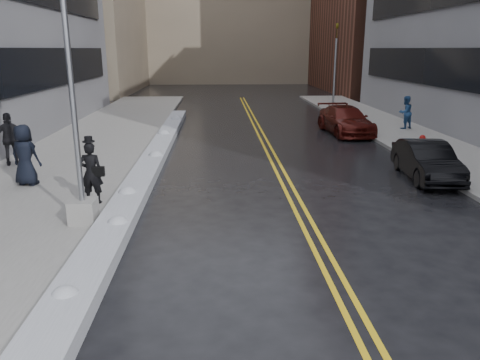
{
  "coord_description": "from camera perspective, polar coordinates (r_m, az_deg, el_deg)",
  "views": [
    {
      "loc": [
        0.16,
        -9.49,
        4.46
      ],
      "look_at": [
        0.71,
        1.73,
        1.3
      ],
      "focal_mm": 35.0,
      "sensor_mm": 36.0,
      "label": 1
    }
  ],
  "objects": [
    {
      "name": "ground",
      "position": [
        10.48,
        -3.47,
        -9.49
      ],
      "size": [
        160.0,
        160.0,
        0.0
      ],
      "primitive_type": "plane",
      "color": "black",
      "rests_on": "ground"
    },
    {
      "name": "sidewalk_west",
      "position": [
        20.83,
        -19.23,
        2.68
      ],
      "size": [
        5.5,
        50.0,
        0.15
      ],
      "primitive_type": "cube",
      "color": "gray",
      "rests_on": "ground"
    },
    {
      "name": "sidewalk_east",
      "position": [
        22.26,
        23.54,
        3.04
      ],
      "size": [
        4.0,
        50.0,
        0.15
      ],
      "primitive_type": "cube",
      "color": "gray",
      "rests_on": "ground"
    },
    {
      "name": "lane_line_left",
      "position": [
        20.11,
        3.53,
        2.89
      ],
      "size": [
        0.12,
        50.0,
        0.01
      ],
      "primitive_type": "cube",
      "color": "gold",
      "rests_on": "ground"
    },
    {
      "name": "lane_line_right",
      "position": [
        20.14,
        4.38,
        2.9
      ],
      "size": [
        0.12,
        50.0,
        0.01
      ],
      "primitive_type": "cube",
      "color": "gold",
      "rests_on": "ground"
    },
    {
      "name": "snow_ridge",
      "position": [
        18.19,
        -10.97,
        1.79
      ],
      "size": [
        0.9,
        30.0,
        0.34
      ],
      "primitive_type": "cube",
      "color": "silver",
      "rests_on": "ground"
    },
    {
      "name": "building_west_far",
      "position": [
        55.92,
        -20.25,
        19.48
      ],
      "size": [
        14.0,
        22.0,
        18.0
      ],
      "primitive_type": "cube",
      "color": "gray",
      "rests_on": "ground"
    },
    {
      "name": "building_far",
      "position": [
        69.82,
        -1.36,
        21.1
      ],
      "size": [
        36.0,
        16.0,
        22.0
      ],
      "primitive_type": "cube",
      "color": "gray",
      "rests_on": "ground"
    },
    {
      "name": "lamppost",
      "position": [
        12.15,
        -19.41,
        5.7
      ],
      "size": [
        0.65,
        0.65,
        7.62
      ],
      "color": "gray",
      "rests_on": "sidewalk_west"
    },
    {
      "name": "fire_hydrant",
      "position": [
        21.75,
        21.3,
        4.29
      ],
      "size": [
        0.26,
        0.26,
        0.73
      ],
      "color": "maroon",
      "rests_on": "sidewalk_east"
    },
    {
      "name": "traffic_signal",
      "position": [
        34.52,
        11.52,
        13.66
      ],
      "size": [
        0.16,
        0.2,
        6.0
      ],
      "color": "gray",
      "rests_on": "sidewalk_east"
    },
    {
      "name": "pedestrian_fedora",
      "position": [
        13.99,
        -17.68,
        0.83
      ],
      "size": [
        0.67,
        0.46,
        1.79
      ],
      "primitive_type": "imported",
      "rotation": [
        0.0,
        0.0,
        3.1
      ],
      "color": "black",
      "rests_on": "sidewalk_west"
    },
    {
      "name": "pedestrian_c",
      "position": [
        16.65,
        -24.75,
        2.77
      ],
      "size": [
        1.1,
        0.87,
        1.99
      ],
      "primitive_type": "imported",
      "rotation": [
        0.0,
        0.0,
        2.87
      ],
      "color": "black",
      "rests_on": "sidewalk_west"
    },
    {
      "name": "pedestrian_d",
      "position": [
        19.8,
        -26.21,
        4.49
      ],
      "size": [
        1.27,
        0.9,
        2.01
      ],
      "primitive_type": "imported",
      "rotation": [
        0.0,
        0.0,
        3.53
      ],
      "color": "black",
      "rests_on": "sidewalk_west"
    },
    {
      "name": "pedestrian_east",
      "position": [
        27.74,
        19.5,
        7.78
      ],
      "size": [
        1.08,
        0.99,
        1.8
      ],
      "primitive_type": "imported",
      "rotation": [
        0.0,
        0.0,
        3.58
      ],
      "color": "navy",
      "rests_on": "sidewalk_east"
    },
    {
      "name": "car_black",
      "position": [
        17.69,
        21.81,
        2.19
      ],
      "size": [
        1.73,
        4.13,
        1.33
      ],
      "primitive_type": "imported",
      "rotation": [
        0.0,
        0.0,
        -0.08
      ],
      "color": "black",
      "rests_on": "ground"
    },
    {
      "name": "car_maroon",
      "position": [
        26.09,
        12.74,
        7.12
      ],
      "size": [
        2.41,
        5.18,
        1.46
      ],
      "primitive_type": "imported",
      "rotation": [
        0.0,
        0.0,
        0.07
      ],
      "color": "#480F0B",
      "rests_on": "ground"
    }
  ]
}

